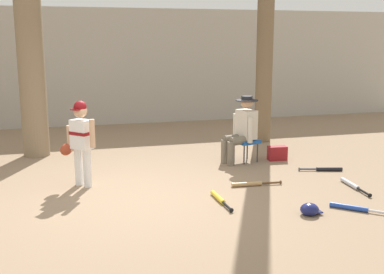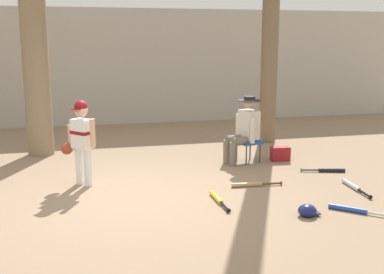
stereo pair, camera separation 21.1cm
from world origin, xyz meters
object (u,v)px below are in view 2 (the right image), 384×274
object	(u,v)px
bat_black_composite	(328,170)
bat_aluminum_silver	(353,186)
handbag_beside_stool	(280,154)
folding_stool	(248,142)
bat_blue_youth	(353,210)
bat_wood_tan	(251,185)
tree_behind_spectator	(271,14)
tree_near_player	(35,47)
batting_helmet_navy	(307,211)
young_ballplayer	(81,137)
seated_spectator	(244,128)
bat_yellow_trainer	(218,199)

from	to	relation	value
bat_black_composite	bat_aluminum_silver	size ratio (longest dim) A/B	0.88
handbag_beside_stool	bat_aluminum_silver	distance (m)	1.85
folding_stool	bat_blue_youth	size ratio (longest dim) A/B	0.77
folding_stool	bat_wood_tan	size ratio (longest dim) A/B	0.62
tree_behind_spectator	bat_black_composite	distance (m)	3.71
tree_near_player	batting_helmet_navy	xyz separation A→B (m)	(3.47, -4.26, -1.98)
young_ballplayer	tree_near_player	bearing A→B (deg)	108.59
tree_near_player	bat_blue_youth	distance (m)	6.26
folding_stool	bat_wood_tan	world-z (taller)	folding_stool
handbag_beside_stool	bat_wood_tan	xyz separation A→B (m)	(-1.08, -1.37, -0.10)
bat_blue_youth	batting_helmet_navy	xyz separation A→B (m)	(-0.64, 0.01, 0.04)
bat_aluminum_silver	bat_blue_youth	size ratio (longest dim) A/B	1.29
bat_wood_tan	tree_behind_spectator	bearing A→B (deg)	63.50
tree_behind_spectator	bat_black_composite	size ratio (longest dim) A/B	8.34
young_ballplayer	bat_black_composite	size ratio (longest dim) A/B	1.80
tree_near_player	bat_wood_tan	bearing A→B (deg)	-42.32
tree_behind_spectator	folding_stool	world-z (taller)	tree_behind_spectator
seated_spectator	bat_aluminum_silver	bearing A→B (deg)	-59.78
seated_spectator	handbag_beside_stool	bearing A→B (deg)	-2.21
tree_near_player	folding_stool	distance (m)	4.33
tree_behind_spectator	young_ballplayer	distance (m)	5.00
handbag_beside_stool	bat_wood_tan	size ratio (longest dim) A/B	0.43
seated_spectator	bat_black_composite	size ratio (longest dim) A/B	1.66
seated_spectator	bat_yellow_trainer	bearing A→B (deg)	-119.11
tree_near_player	folding_stool	world-z (taller)	tree_near_player
handbag_beside_stool	bat_yellow_trainer	world-z (taller)	handbag_beside_stool
handbag_beside_stool	bat_wood_tan	distance (m)	1.75
seated_spectator	bat_wood_tan	bearing A→B (deg)	-105.46
folding_stool	bat_blue_youth	xyz separation A→B (m)	(0.41, -2.76, -0.33)
bat_black_composite	folding_stool	bearing A→B (deg)	137.84
bat_yellow_trainer	batting_helmet_navy	xyz separation A→B (m)	(0.94, -0.81, 0.04)
folding_stool	seated_spectator	world-z (taller)	seated_spectator
tree_behind_spectator	handbag_beside_stool	size ratio (longest dim) A/B	17.74
young_ballplayer	handbag_beside_stool	bearing A→B (deg)	10.72
young_ballplayer	seated_spectator	distance (m)	2.94
bat_aluminum_silver	bat_yellow_trainer	size ratio (longest dim) A/B	1.06
tree_behind_spectator	bat_blue_youth	xyz separation A→B (m)	(-0.61, -4.37, -2.67)
folding_stool	bat_yellow_trainer	world-z (taller)	folding_stool
bat_yellow_trainer	seated_spectator	bearing A→B (deg)	60.89
tree_near_player	handbag_beside_stool	xyz separation A→B (m)	(4.30, -1.56, -1.92)
batting_helmet_navy	bat_yellow_trainer	bearing A→B (deg)	139.13
bat_wood_tan	bat_blue_youth	bearing A→B (deg)	-56.30
bat_wood_tan	bat_aluminum_silver	distance (m)	1.53
tree_behind_spectator	folding_stool	bearing A→B (deg)	-122.63
bat_black_composite	bat_blue_youth	size ratio (longest dim) A/B	1.14
bat_black_composite	batting_helmet_navy	xyz separation A→B (m)	(-1.29, -1.78, 0.04)
bat_black_composite	handbag_beside_stool	bearing A→B (deg)	116.97
bat_black_composite	tree_near_player	bearing A→B (deg)	152.55
tree_behind_spectator	batting_helmet_navy	xyz separation A→B (m)	(-1.25, -4.35, -2.64)
seated_spectator	handbag_beside_stool	distance (m)	0.87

